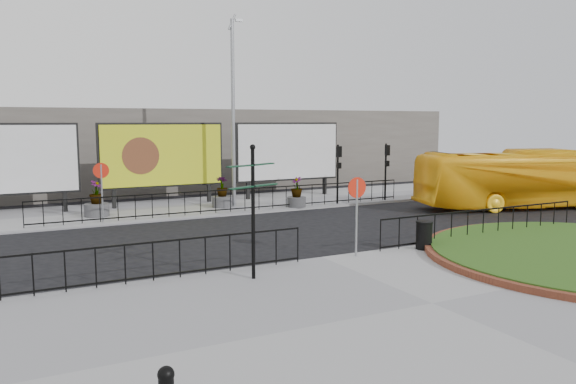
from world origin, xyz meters
TOP-DOWN VIEW (x-y plane):
  - ground at (0.00, 0.00)m, footprint 90.00×90.00m
  - pavement_near at (0.00, -5.00)m, footprint 30.00×10.00m
  - pavement_far at (0.00, 12.00)m, footprint 44.00×6.00m
  - railing_near_left at (-6.00, -0.30)m, footprint 10.00×0.10m
  - railing_near_right at (6.50, -0.30)m, footprint 9.00×0.10m
  - railing_far at (1.00, 9.30)m, footprint 18.00×0.10m
  - speed_sign_far at (-5.00, 9.40)m, footprint 0.64×0.07m
  - speed_sign_near at (1.00, -0.40)m, footprint 0.64×0.07m
  - billboard_left at (-8.50, 12.97)m, footprint 6.20×0.31m
  - billboard_mid at (-1.50, 12.97)m, footprint 6.20×0.31m
  - billboard_right at (5.50, 12.97)m, footprint 6.20×0.31m
  - lamp_post at (1.51, 11.00)m, footprint 0.74×0.18m
  - signal_pole_a at (6.50, 9.34)m, footprint 0.22×0.26m
  - signal_pole_b at (9.50, 9.34)m, footprint 0.22×0.26m
  - building_backdrop at (0.00, 22.00)m, footprint 40.00×10.00m
  - fingerpost_sign at (-2.84, -1.22)m, footprint 1.63×0.85m
  - litter_bin at (3.54, -0.60)m, footprint 0.56×0.56m
  - bus at (14.13, 4.60)m, footprint 10.69×5.30m
  - planter_a at (-5.00, 11.00)m, footprint 1.08×1.08m
  - planter_b at (0.87, 11.00)m, footprint 1.00×1.00m
  - planter_c at (4.14, 9.40)m, footprint 0.93×0.93m

SIDE VIEW (x-z plane):
  - ground at x=0.00m, z-range 0.00..0.00m
  - pavement_near at x=0.00m, z-range 0.00..0.12m
  - pavement_far at x=0.00m, z-range 0.00..0.12m
  - litter_bin at x=3.54m, z-range 0.12..1.05m
  - planter_b at x=0.87m, z-range -0.10..1.41m
  - railing_near_left at x=-6.00m, z-range 0.12..1.22m
  - railing_near_right at x=6.50m, z-range 0.12..1.22m
  - railing_far at x=1.00m, z-range 0.12..1.22m
  - planter_c at x=4.14m, z-range -0.06..1.41m
  - planter_a at x=-5.00m, z-range -0.12..1.47m
  - bus at x=14.13m, z-range 0.00..2.91m
  - speed_sign_far at x=-5.00m, z-range 0.68..3.15m
  - speed_sign_near at x=1.00m, z-range 0.68..3.15m
  - signal_pole_a at x=6.50m, z-range 0.60..3.60m
  - signal_pole_b at x=9.50m, z-range 0.60..3.60m
  - fingerpost_sign at x=-2.84m, z-range 0.49..4.07m
  - building_backdrop at x=0.00m, z-range 0.00..5.00m
  - billboard_left at x=-8.50m, z-range 0.55..4.65m
  - billboard_mid at x=-1.50m, z-range 0.55..4.65m
  - billboard_right at x=5.50m, z-range 0.55..4.65m
  - lamp_post at x=1.51m, z-range 0.21..9.44m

